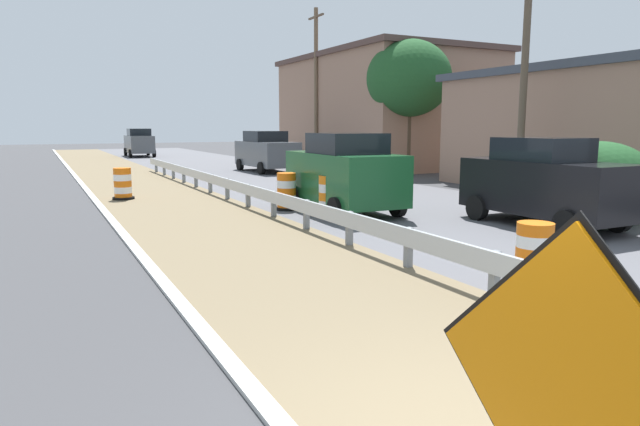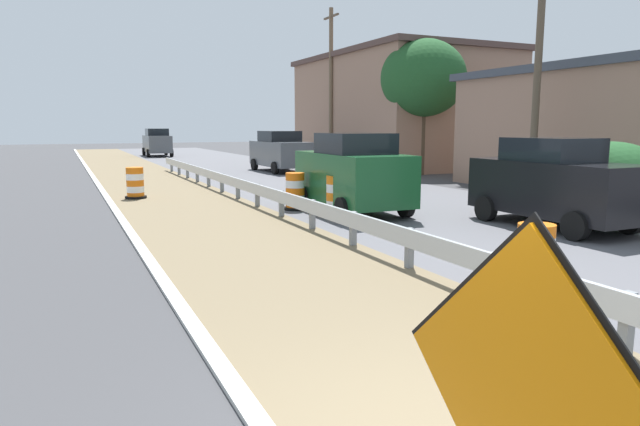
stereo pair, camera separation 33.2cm
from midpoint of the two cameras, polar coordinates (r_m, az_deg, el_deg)
The scene contains 14 objects.
warning_sign_diamond at distance 3.17m, azimuth 22.99°, elevation -17.39°, with size 0.15×1.80×2.04m.
traffic_barrel_nearest at distance 9.26m, azimuth 22.17°, elevation -4.28°, with size 0.70×0.70×0.96m.
traffic_barrel_close at distance 14.98m, azimuth 2.33°, elevation 1.52°, with size 0.68×0.68×1.12m.
traffic_barrel_mid at distance 16.27m, azimuth -1.99°, elevation 2.06°, with size 0.69×0.69×1.09m.
traffic_barrel_far at distance 19.76m, azimuth -17.98°, elevation 2.80°, with size 0.71×0.71×1.05m.
car_lead_near_lane at distance 15.73m, azimuth 3.95°, elevation 4.10°, with size 2.20×4.21×2.24m.
car_trailing_near_lane at distance 14.59m, azimuth 23.52°, elevation 2.83°, with size 1.95×4.22×2.16m.
car_lead_far_lane at distance 47.09m, azimuth -16.19°, elevation 6.97°, with size 2.09×4.54×2.22m.
car_mid_far_lane at distance 30.07m, azimuth -3.74°, elevation 6.34°, with size 2.26×4.66×2.17m.
roadside_shop_far at distance 35.25m, azimuth 8.32°, elevation 10.38°, with size 8.89×13.42×6.73m.
utility_pole_near at distance 20.10m, azimuth 22.02°, elevation 15.33°, with size 0.24×1.80×9.47m.
utility_pole_mid at distance 33.68m, azimuth 1.42°, elevation 12.90°, with size 0.24×1.80×9.21m.
bush_roadside at distance 15.93m, azimuth 28.12°, elevation 2.80°, with size 2.72×2.72×2.06m, color #1E4C23.
tree_roadside at distance 28.62m, azimuth 10.89°, elevation 13.41°, with size 4.20×4.20×6.66m.
Camera 2 is at (-2.63, -2.97, 2.44)m, focal length 31.18 mm.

